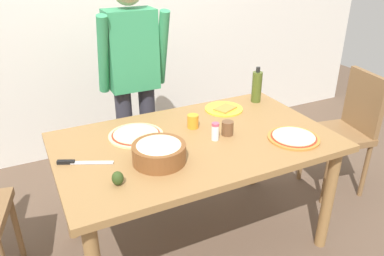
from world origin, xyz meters
TOP-DOWN VIEW (x-y plane):
  - ground at (0.00, 0.00)m, footprint 8.00×8.00m
  - wall_back at (0.00, 1.60)m, footprint 5.60×0.10m
  - dining_table at (0.00, 0.00)m, footprint 1.60×0.96m
  - person_cook at (-0.12, 0.76)m, footprint 0.49×0.25m
  - chair_wooden_right at (1.32, 0.06)m, footprint 0.46×0.46m
  - pizza_raw_on_board at (-0.30, 0.19)m, footprint 0.32×0.32m
  - pizza_cooked_on_tray at (0.51, -0.25)m, footprint 0.30×0.30m
  - plate_with_slice at (0.37, 0.30)m, footprint 0.26×0.26m
  - popcorn_bowl at (-0.28, -0.14)m, footprint 0.28×0.28m
  - olive_oil_bottle at (0.65, 0.33)m, footprint 0.07×0.07m
  - cup_orange at (0.05, 0.15)m, footprint 0.07×0.07m
  - cup_small_brown at (0.20, -0.03)m, footprint 0.07×0.07m
  - salt_shaker at (0.10, -0.06)m, footprint 0.04×0.04m
  - chef_knife at (-0.67, 0.03)m, footprint 0.27×0.15m
  - avocado at (-0.54, -0.25)m, footprint 0.06×0.06m

SIDE VIEW (x-z plane):
  - ground at x=0.00m, z-range 0.00..0.00m
  - chair_wooden_right at x=1.32m, z-range 0.07..1.02m
  - dining_table at x=0.00m, z-range 0.29..1.05m
  - chef_knife at x=-0.67m, z-range 0.76..0.78m
  - plate_with_slice at x=0.37m, z-range 0.76..0.78m
  - pizza_raw_on_board at x=-0.30m, z-range 0.76..0.78m
  - pizza_cooked_on_tray at x=0.51m, z-range 0.76..0.78m
  - avocado at x=-0.54m, z-range 0.76..0.83m
  - cup_orange at x=0.05m, z-range 0.76..0.84m
  - cup_small_brown at x=0.20m, z-range 0.76..0.84m
  - salt_shaker at x=0.10m, z-range 0.76..0.87m
  - popcorn_bowl at x=-0.28m, z-range 0.76..0.88m
  - olive_oil_bottle at x=0.65m, z-range 0.75..1.00m
  - person_cook at x=-0.12m, z-range 0.13..1.75m
  - wall_back at x=0.00m, z-range 0.00..2.60m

